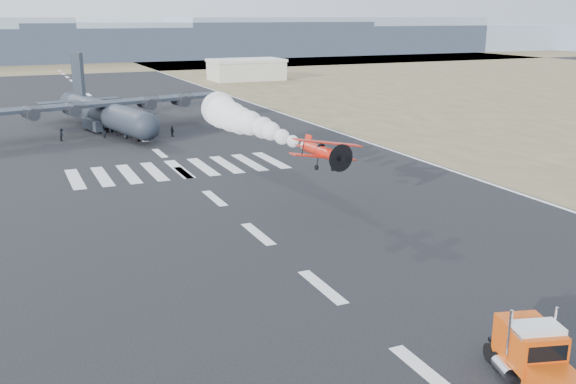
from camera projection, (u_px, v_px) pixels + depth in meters
ground at (428, 373)px, 33.14m from camera, size 500.00×500.00×0.00m
scrub_far at (53, 65)px, 235.59m from camera, size 500.00×80.00×0.00m
runway_markings at (160, 153)px, 85.95m from camera, size 60.00×260.00×0.01m
ridge_seg_d at (45, 44)px, 260.26m from camera, size 150.00×50.00×13.00m
ridge_seg_e at (200, 39)px, 285.53m from camera, size 150.00×50.00×15.00m
ridge_seg_f at (329, 35)px, 310.79m from camera, size 150.00×50.00×17.00m
ridge_seg_g at (439, 38)px, 336.85m from camera, size 150.00×50.00×13.00m
hangar_right at (246, 69)px, 182.44m from camera, size 20.50×12.50×5.90m
semi_truck at (534, 355)px, 31.74m from camera, size 4.04×7.52×3.31m
aerobatic_biplane at (324, 151)px, 57.73m from camera, size 6.89×6.22×3.20m
smoke_trail at (231, 116)px, 76.95m from camera, size 4.36×26.67×4.36m
transport_aircraft at (105, 111)px, 102.51m from camera, size 40.57×33.19×11.78m
support_vehicle at (256, 120)px, 108.63m from camera, size 5.61×3.11×1.49m
crew_a at (115, 129)px, 99.06m from camera, size 0.86×0.85×1.82m
crew_b at (62, 135)px, 94.15m from camera, size 0.85×1.04×1.85m
crew_c at (110, 127)px, 100.52m from camera, size 1.06×1.23×1.75m
crew_d at (172, 131)px, 97.57m from camera, size 0.75×1.06×1.63m
crew_e at (126, 133)px, 95.95m from camera, size 1.01×0.84×1.78m
crew_f at (151, 129)px, 99.57m from camera, size 0.87×1.56×1.60m
crew_g at (157, 131)px, 98.07m from camera, size 0.68×0.60×1.62m
crew_h at (104, 133)px, 96.31m from camera, size 0.70×0.88×1.58m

